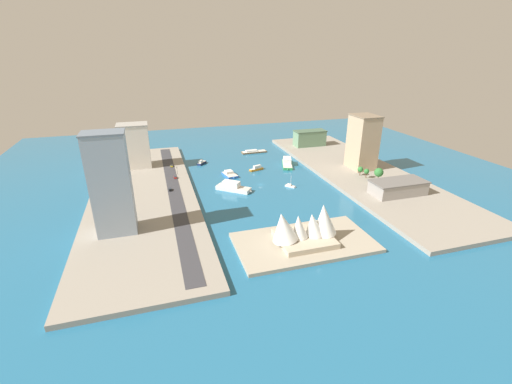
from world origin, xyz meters
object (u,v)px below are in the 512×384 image
Objects in this scene: apartment_midrise_tan at (363,142)px; sailboat_small_white at (290,186)px; barge_flat_brown at (253,152)px; opera_landmark at (305,227)px; patrol_launch_navy at (202,163)px; traffic_light_waterfront at (177,169)px; taxi_yellow_cab at (172,166)px; hotel_broad_white at (135,146)px; ferry_green_doubledeck at (287,163)px; tower_tall_glass at (111,184)px; ferry_white_commuter at (233,187)px; pickup_red at (175,177)px; catamaran_blue at (230,174)px; carpark_squat_concrete at (398,187)px; water_taxi_orange at (256,168)px; terminal_long_green at (310,138)px; suv_black at (170,189)px.

sailboat_small_white is at bearing 14.08° from apartment_midrise_tan.
opera_landmark is at bearing 82.20° from barge_flat_brown.
patrol_launch_navy is 38.35m from traffic_light_waterfront.
hotel_broad_white is at bearing -18.66° from taxi_yellow_cab.
tower_tall_glass is (136.47, 90.32, 28.30)m from ferry_green_doubledeck.
patrol_launch_navy is 70.39m from ferry_white_commuter.
ferry_white_commuter is at bearing 133.96° from hotel_broad_white.
tower_tall_glass reaches higher than opera_landmark.
tower_tall_glass is 11.67× the size of pickup_red.
pickup_red is 0.13× the size of opera_landmark.
catamaran_blue is 70.34m from barge_flat_brown.
taxi_yellow_cab is at bearing -56.97° from ferry_white_commuter.
pickup_red is at bearing 0.98° from catamaran_blue.
carpark_squat_concrete is at bearing 136.09° from patrol_launch_navy.
sailboat_small_white is 89.96m from pickup_red.
barge_flat_brown is (-12.90, -52.61, -0.61)m from water_taxi_orange.
apartment_midrise_tan is 81.05m from terminal_long_green.
barge_flat_brown is at bearing -48.06° from apartment_midrise_tan.
hotel_broad_white is at bearing -11.72° from ferry_green_doubledeck.
hotel_broad_white reaches higher than catamaran_blue.
opera_landmark is at bearing 113.81° from traffic_light_waterfront.
ferry_white_commuter is (42.94, -5.79, 1.73)m from sailboat_small_white.
terminal_long_green is at bearing -82.64° from apartment_midrise_tan.
traffic_light_waterfront reaches higher than barge_flat_brown.
terminal_long_green is at bearing -149.02° from catamaran_blue.
ferry_white_commuter is 0.68× the size of hotel_broad_white.
ferry_green_doubledeck is at bearing -177.65° from traffic_light_waterfront.
carpark_squat_concrete is (-107.05, 45.91, 4.97)m from ferry_white_commuter.
barge_flat_brown is 121.65m from suv_black.
ferry_green_doubledeck is 5.74× the size of suv_black.
carpark_squat_concrete is at bearing 152.22° from pickup_red.
hotel_broad_white is at bearing -18.08° from water_taxi_orange.
traffic_light_waterfront is (79.50, -45.64, 6.14)m from sailboat_small_white.
barge_flat_brown is at bearing -89.84° from sailboat_small_white.
pickup_red is (152.84, -19.09, -21.36)m from apartment_midrise_tan.
hotel_broad_white is at bearing -44.28° from traffic_light_waterfront.
suv_black is 0.76× the size of traffic_light_waterfront.
hotel_broad_white is at bearing -94.16° from tower_tall_glass.
ferry_green_doubledeck is 0.50× the size of tower_tall_glass.
hotel_broad_white is 178.08m from opera_landmark.
sailboat_small_white reaches higher than taxi_yellow_cab.
sailboat_small_white is at bearing 135.40° from catamaran_blue.
suv_black is (158.35, 5.60, -21.36)m from apartment_midrise_tan.
opera_landmark is (-63.13, 91.39, 6.90)m from suv_black.
suv_black is at bearing -7.91° from sailboat_small_white.
apartment_midrise_tan reaches higher than sailboat_small_white.
water_taxi_orange is 0.54× the size of barge_flat_brown.
barge_flat_brown is 178.01m from opera_landmark.
tower_tall_glass is 1.26× the size of apartment_midrise_tan.
suv_black is at bearing 44.16° from barge_flat_brown.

